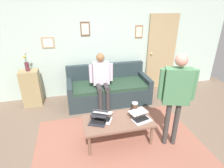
{
  "coord_description": "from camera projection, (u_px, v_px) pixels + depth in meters",
  "views": [
    {
      "loc": [
        0.81,
        2.4,
        2.29
      ],
      "look_at": [
        0.04,
        -0.85,
        0.8
      ],
      "focal_mm": 29.14,
      "sensor_mm": 36.0,
      "label": 1
    }
  ],
  "objects": [
    {
      "name": "back_wall",
      "position": [
        101.0,
        43.0,
        4.64
      ],
      "size": [
        7.04,
        0.11,
        2.7
      ],
      "color": "silver",
      "rests_on": "ground_plane"
    },
    {
      "name": "interior_door",
      "position": [
        161.0,
        53.0,
        5.04
      ],
      "size": [
        0.82,
        0.09,
        2.05
      ],
      "color": "tan",
      "rests_on": "ground_plane"
    },
    {
      "name": "coffee_table",
      "position": [
        118.0,
        122.0,
        3.16
      ],
      "size": [
        1.2,
        0.6,
        0.44
      ],
      "color": "#805A49",
      "rests_on": "ground_plane"
    },
    {
      "name": "french_press",
      "position": [
        135.0,
        108.0,
        3.3
      ],
      "size": [
        0.13,
        0.11,
        0.25
      ],
      "color": "#4C3323",
      "rests_on": "coffee_table"
    },
    {
      "name": "flower_vase",
      "position": [
        27.0,
        64.0,
        4.07
      ],
      "size": [
        0.09,
        0.1,
        0.44
      ],
      "color": "brown",
      "rests_on": "side_shelf"
    },
    {
      "name": "laptop_left",
      "position": [
        140.0,
        117.0,
        3.15
      ],
      "size": [
        0.39,
        0.39,
        0.12
      ],
      "color": "silver",
      "rests_on": "coffee_table"
    },
    {
      "name": "side_shelf",
      "position": [
        32.0,
        88.0,
        4.31
      ],
      "size": [
        0.42,
        0.32,
        0.88
      ],
      "color": "tan",
      "rests_on": "ground_plane"
    },
    {
      "name": "laptop_right",
      "position": [
        98.0,
        120.0,
        3.08
      ],
      "size": [
        0.39,
        0.41,
        0.12
      ],
      "color": "#28282D",
      "rests_on": "coffee_table"
    },
    {
      "name": "person_seated",
      "position": [
        101.0,
        78.0,
        4.14
      ],
      "size": [
        0.55,
        0.51,
        1.28
      ],
      "color": "#3A3637",
      "rests_on": "ground_plane"
    },
    {
      "name": "couch",
      "position": [
        108.0,
        89.0,
        4.55
      ],
      "size": [
        1.99,
        0.87,
        0.88
      ],
      "color": "#2A373B",
      "rests_on": "ground_plane"
    },
    {
      "name": "area_rug",
      "position": [
        119.0,
        144.0,
        3.23
      ],
      "size": [
        2.89,
        1.99,
        0.01
      ],
      "primitive_type": "cube",
      "color": "#9E5E4D",
      "rests_on": "ground_plane"
    },
    {
      "name": "ground_plane",
      "position": [
        125.0,
        144.0,
        3.24
      ],
      "size": [
        7.68,
        7.68,
        0.0
      ],
      "primitive_type": "plane",
      "color": "#796250"
    },
    {
      "name": "person_standing",
      "position": [
        177.0,
        91.0,
        2.82
      ],
      "size": [
        0.57,
        0.3,
        1.63
      ],
      "color": "#3F3C3A",
      "rests_on": "ground_plane"
    },
    {
      "name": "laptop_center",
      "position": [
        103.0,
        117.0,
        3.16
      ],
      "size": [
        0.41,
        0.4,
        0.15
      ],
      "color": "silver",
      "rests_on": "coffee_table"
    }
  ]
}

